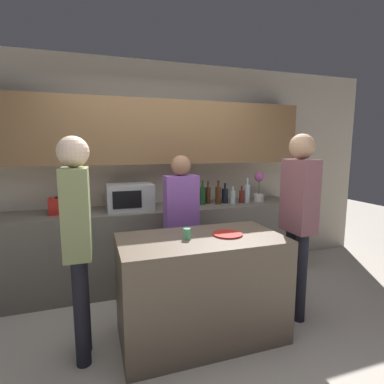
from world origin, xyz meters
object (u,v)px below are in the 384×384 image
(bottle_0, at_px, (193,197))
(bottle_7, at_px, (247,193))
(bottle_5, at_px, (233,197))
(person_center, at_px, (299,210))
(bottle_1, at_px, (202,195))
(bottle_4, at_px, (225,195))
(person_left, at_px, (77,230))
(plate_on_island, at_px, (228,234))
(potted_plant, at_px, (259,187))
(toaster, at_px, (62,206))
(bottle_6, at_px, (242,196))
(bottle_2, at_px, (208,195))
(microwave, at_px, (130,197))
(bottle_3, at_px, (218,195))
(person_right, at_px, (181,217))
(cup_0, at_px, (187,234))

(bottle_0, bearing_deg, bottle_7, -7.48)
(bottle_5, distance_m, person_center, 1.13)
(bottle_1, relative_size, bottle_7, 0.96)
(bottle_4, distance_m, person_left, 2.10)
(plate_on_island, height_order, person_center, person_center)
(bottle_0, bearing_deg, potted_plant, -3.67)
(toaster, relative_size, bottle_6, 1.17)
(potted_plant, relative_size, person_center, 0.22)
(bottle_2, xyz_separation_m, bottle_5, (0.30, -0.12, -0.02))
(bottle_0, xyz_separation_m, bottle_5, (0.50, -0.11, -0.01))
(bottle_5, xyz_separation_m, bottle_7, (0.21, 0.02, 0.04))
(person_center, bearing_deg, microwave, 50.41)
(bottle_3, distance_m, bottle_6, 0.32)
(person_right, bearing_deg, toaster, -23.99)
(bottle_4, bearing_deg, plate_on_island, -113.54)
(toaster, height_order, bottle_5, bottle_5)
(plate_on_island, bearing_deg, bottle_1, 79.78)
(bottle_2, xyz_separation_m, person_right, (-0.54, -0.61, -0.12))
(bottle_1, xyz_separation_m, bottle_2, (0.09, 0.05, -0.01))
(person_center, bearing_deg, bottle_5, 6.42)
(bottle_3, bearing_deg, bottle_4, 17.59)
(toaster, distance_m, bottle_1, 1.63)
(microwave, relative_size, bottle_5, 2.29)
(bottle_2, distance_m, bottle_7, 0.52)
(toaster, xyz_separation_m, bottle_7, (2.23, -0.04, 0.03))
(bottle_0, relative_size, person_left, 0.15)
(microwave, distance_m, cup_0, 1.23)
(bottle_4, relative_size, person_left, 0.15)
(bottle_3, bearing_deg, microwave, 179.66)
(bottle_4, bearing_deg, bottle_7, -11.95)
(bottle_0, height_order, bottle_6, bottle_0)
(toaster, relative_size, bottle_1, 0.84)
(bottle_2, height_order, person_left, person_left)
(bottle_0, xyz_separation_m, cup_0, (-0.47, -1.24, -0.09))
(bottle_4, distance_m, plate_on_island, 1.33)
(bottle_4, bearing_deg, bottle_0, 175.64)
(plate_on_island, bearing_deg, potted_plant, 49.52)
(potted_plant, distance_m, bottle_0, 0.92)
(potted_plant, height_order, bottle_5, potted_plant)
(toaster, relative_size, person_left, 0.15)
(bottle_5, relative_size, bottle_7, 0.70)
(microwave, bearing_deg, bottle_0, 4.34)
(bottle_6, height_order, person_center, person_center)
(toaster, relative_size, potted_plant, 0.66)
(bottle_6, distance_m, plate_on_island, 1.37)
(potted_plant, bearing_deg, bottle_6, -172.64)
(microwave, distance_m, bottle_0, 0.80)
(microwave, height_order, person_left, person_left)
(bottle_3, bearing_deg, bottle_1, 173.00)
(potted_plant, xyz_separation_m, bottle_5, (-0.41, -0.05, -0.11))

